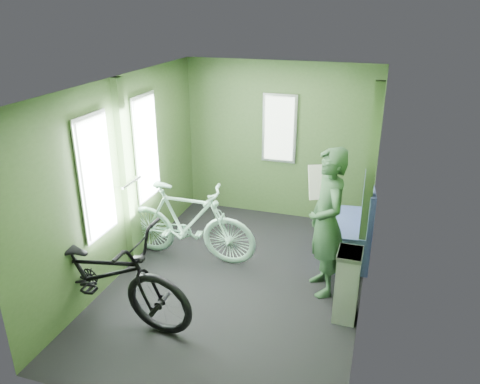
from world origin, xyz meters
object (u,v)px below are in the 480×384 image
object	(u,v)px
passenger	(327,223)
waste_box	(347,285)
bench_seat	(348,234)
bicycle_mint	(189,259)
bicycle_black	(104,317)

from	to	relation	value
passenger	waste_box	size ratio (longest dim) A/B	2.18
waste_box	bench_seat	bearing A→B (deg)	94.98
bicycle_mint	bench_seat	size ratio (longest dim) A/B	1.69
waste_box	bench_seat	world-z (taller)	bench_seat
bicycle_black	bicycle_mint	distance (m)	1.40
passenger	waste_box	distance (m)	0.70
waste_box	bench_seat	xyz separation A→B (m)	(-0.11, 1.28, -0.08)
bicycle_black	bicycle_mint	bearing A→B (deg)	-10.32
passenger	bench_seat	size ratio (longest dim) A/B	1.62
waste_box	bicycle_mint	bearing A→B (deg)	163.87
bicycle_black	bench_seat	xyz separation A→B (m)	(2.27, 2.05, 0.31)
bicycle_black	waste_box	size ratio (longest dim) A/B	2.71
passenger	bench_seat	distance (m)	1.02
bench_seat	passenger	bearing A→B (deg)	-109.20
bicycle_black	bicycle_mint	world-z (taller)	bicycle_black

